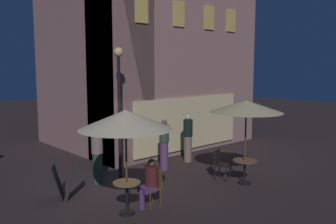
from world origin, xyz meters
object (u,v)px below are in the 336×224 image
object	(u,v)px
patron_standing_2	(164,145)
patron_seated_0	(150,180)
cafe_table_1	(127,192)
street_lamp_near_corner	(119,92)
patio_umbrella_1	(126,120)
patron_standing_3	(97,156)
cafe_table_0	(245,167)
cafe_chair_1	(154,185)
patio_umbrella_0	(246,107)
menu_sandwich_board	(65,182)
patron_standing_1	(188,138)
cafe_chair_0	(220,162)

from	to	relation	value
patron_standing_2	patron_seated_0	bearing A→B (deg)	63.95
cafe_table_1	patron_standing_2	bearing A→B (deg)	35.21
street_lamp_near_corner	cafe_table_1	xyz separation A→B (m)	(-1.55, -2.53, -2.21)
patio_umbrella_1	patron_standing_3	world-z (taller)	patio_umbrella_1
patron_standing_2	patron_standing_3	world-z (taller)	patron_standing_2
cafe_table_0	patron_seated_0	xyz separation A→B (m)	(-3.32, 0.46, 0.17)
cafe_chair_1	patron_seated_0	xyz separation A→B (m)	(-0.13, 0.01, 0.15)
cafe_table_0	patron_standing_3	size ratio (longest dim) A/B	0.43
patio_umbrella_1	cafe_table_0	bearing A→B (deg)	-7.07
patio_umbrella_0	patio_umbrella_1	size ratio (longest dim) A/B	1.00
cafe_table_0	cafe_table_1	size ratio (longest dim) A/B	0.92
patron_standing_2	patron_standing_3	size ratio (longest dim) A/B	1.02
patio_umbrella_0	patron_standing_3	xyz separation A→B (m)	(-3.31, 2.98, -1.49)
menu_sandwich_board	patron_standing_3	xyz separation A→B (m)	(1.32, 0.53, 0.40)
patron_standing_1	patron_standing_3	distance (m)	3.84
patio_umbrella_1	cafe_chair_0	bearing A→B (deg)	3.83
patio_umbrella_0	patron_standing_2	size ratio (longest dim) A/B	1.46
patron_seated_0	patio_umbrella_0	bearing A→B (deg)	175.49
patio_umbrella_0	patron_standing_1	xyz separation A→B (m)	(0.53, 2.96, -1.45)
cafe_chair_0	street_lamp_near_corner	bearing A→B (deg)	-155.52
patio_umbrella_1	cafe_table_1	bearing A→B (deg)	0.00
street_lamp_near_corner	patron_standing_1	distance (m)	3.52
cafe_table_0	patron_standing_3	bearing A→B (deg)	137.98
street_lamp_near_corner	patio_umbrella_0	bearing A→B (deg)	-50.91
cafe_chair_0	patron_standing_2	size ratio (longest dim) A/B	0.55
patio_umbrella_1	patron_standing_1	distance (m)	5.35
cafe_table_0	cafe_chair_1	xyz separation A→B (m)	(-3.19, 0.45, 0.02)
patio_umbrella_1	cafe_chair_0	xyz separation A→B (m)	(3.74, 0.25, -1.71)
patron_seated_0	patron_standing_3	world-z (taller)	patron_standing_3
cafe_chair_0	patron_standing_1	world-z (taller)	patron_standing_1
patio_umbrella_1	cafe_chair_0	distance (m)	4.12
cafe_table_0	cafe_chair_0	world-z (taller)	cafe_chair_0
patio_umbrella_0	cafe_table_1	bearing A→B (deg)	172.93
patio_umbrella_0	patron_standing_1	world-z (taller)	patio_umbrella_0
menu_sandwich_board	patio_umbrella_0	distance (m)	5.57
patio_umbrella_0	patron_standing_3	world-z (taller)	patio_umbrella_0
cafe_table_1	patron_standing_3	world-z (taller)	patron_standing_3
patron_standing_2	patron_standing_3	distance (m)	2.47
patio_umbrella_1	patron_seated_0	distance (m)	1.73
cafe_chair_0	patron_standing_3	bearing A→B (deg)	-145.73
cafe_table_0	cafe_chair_0	size ratio (longest dim) A/B	0.77
cafe_table_0	cafe_chair_0	xyz separation A→B (m)	(-0.26, 0.75, 0.05)
patio_umbrella_1	patron_standing_1	xyz separation A→B (m)	(4.54, 2.47, -1.40)
menu_sandwich_board	patio_umbrella_0	world-z (taller)	patio_umbrella_0
patron_standing_3	menu_sandwich_board	bearing A→B (deg)	-70.62
patron_standing_2	cafe_chair_1	bearing A→B (deg)	65.66
cafe_chair_0	cafe_chair_1	bearing A→B (deg)	-103.64
patron_standing_1	patron_seated_0	bearing A→B (deg)	83.39
patio_umbrella_1	cafe_chair_1	distance (m)	1.92
street_lamp_near_corner	patron_standing_1	size ratio (longest dim) A/B	2.32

